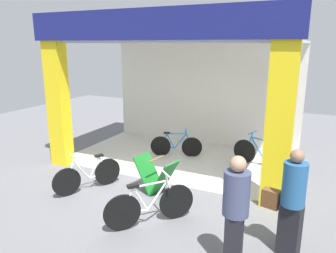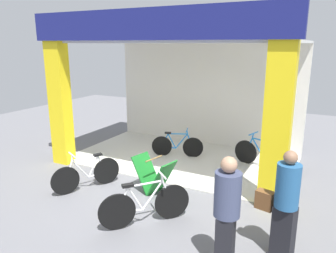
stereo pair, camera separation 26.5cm
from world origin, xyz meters
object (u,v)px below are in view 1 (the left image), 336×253
at_px(pedestrian_0, 291,201).
at_px(sandwich_board_sign, 156,176).
at_px(bicycle_inside_0, 262,154).
at_px(bicycle_parked_1, 88,175).
at_px(pedestrian_1, 235,211).
at_px(bicycle_parked_0, 150,205).
at_px(bicycle_inside_1, 176,146).

bearing_deg(pedestrian_0, sandwich_board_sign, 160.17).
distance_m(bicycle_inside_0, bicycle_parked_1, 4.50).
height_order(bicycle_parked_1, sandwich_board_sign, bicycle_parked_1).
bearing_deg(pedestrian_1, bicycle_parked_0, 162.65).
xyz_separation_m(bicycle_inside_1, pedestrian_1, (2.73, -4.08, 0.58)).
height_order(bicycle_inside_1, sandwich_board_sign, bicycle_inside_1).
bearing_deg(bicycle_parked_1, pedestrian_1, -18.25).
height_order(bicycle_inside_1, bicycle_parked_0, bicycle_parked_0).
xyz_separation_m(bicycle_inside_0, pedestrian_1, (0.34, -4.29, 0.54)).
xyz_separation_m(bicycle_inside_1, pedestrian_0, (3.41, -3.38, 0.56)).
bearing_deg(bicycle_inside_0, pedestrian_0, -74.29).
distance_m(bicycle_inside_0, bicycle_inside_1, 2.41).
bearing_deg(sandwich_board_sign, bicycle_inside_0, 54.73).
relative_size(bicycle_inside_1, bicycle_parked_0, 1.09).
bearing_deg(bicycle_parked_0, bicycle_inside_0, 70.60).
distance_m(bicycle_parked_1, pedestrian_1, 3.83).
xyz_separation_m(bicycle_parked_1, pedestrian_1, (3.60, -1.19, 0.56)).
height_order(bicycle_inside_0, bicycle_parked_1, bicycle_inside_0).
bearing_deg(pedestrian_0, pedestrian_1, -134.21).
relative_size(bicycle_inside_1, pedestrian_1, 0.83).
relative_size(bicycle_inside_1, bicycle_parked_1, 0.99).
bearing_deg(sandwich_board_sign, bicycle_parked_1, -159.93).
height_order(bicycle_parked_1, pedestrian_0, pedestrian_0).
bearing_deg(bicycle_inside_1, pedestrian_1, -56.17).
relative_size(bicycle_inside_0, bicycle_inside_1, 1.11).
xyz_separation_m(bicycle_parked_1, sandwich_board_sign, (1.45, 0.53, 0.05)).
xyz_separation_m(bicycle_inside_0, bicycle_inside_1, (-2.40, -0.21, -0.03)).
relative_size(sandwich_board_sign, pedestrian_0, 0.59).
xyz_separation_m(bicycle_parked_1, pedestrian_0, (4.28, -0.49, 0.54)).
relative_size(bicycle_parked_0, sandwich_board_sign, 1.30).
relative_size(pedestrian_0, pedestrian_1, 0.99).
bearing_deg(bicycle_parked_0, bicycle_parked_1, 160.98).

